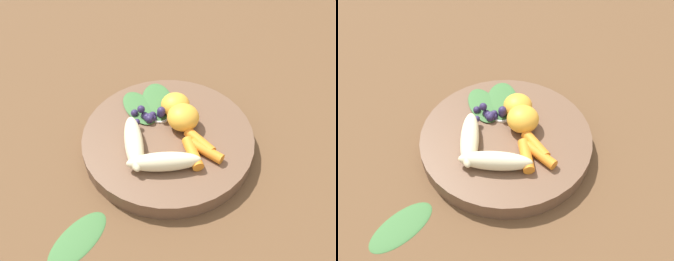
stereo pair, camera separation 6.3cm
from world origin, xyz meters
The scene contains 14 objects.
ground_plane centered at (0.00, 0.00, 0.00)m, with size 2.40×2.40×0.00m, color brown.
bowl centered at (0.00, 0.00, 0.01)m, with size 0.28×0.28×0.03m, color brown.
banana_peeled_left centered at (0.06, -0.03, 0.04)m, with size 0.11×0.03×0.03m, color beige.
banana_peeled_right centered at (0.01, -0.06, 0.04)m, with size 0.11×0.03×0.03m, color beige.
orange_segment_near centered at (-0.05, 0.03, 0.05)m, with size 0.05×0.05×0.04m, color #F4A833.
orange_segment_far centered at (-0.01, 0.03, 0.05)m, with size 0.05×0.05×0.04m, color #F4A833.
carrot_front centered at (0.06, 0.02, 0.04)m, with size 0.02×0.02×0.06m, color orange.
carrot_mid_left centered at (0.06, 0.04, 0.04)m, with size 0.02×0.02×0.06m, color orange.
carrot_mid_right centered at (0.04, 0.04, 0.04)m, with size 0.02×0.02×0.06m, color orange.
blueberry_pile centered at (-0.04, -0.02, 0.04)m, with size 0.04×0.06×0.03m.
coconut_shred_patch centered at (-0.05, 0.00, 0.03)m, with size 0.04×0.04×0.00m, color white.
kale_leaf_left centered at (-0.08, 0.01, 0.03)m, with size 0.10×0.05×0.01m, color #3D7038.
kale_leaf_right centered at (-0.07, -0.03, 0.03)m, with size 0.09×0.05×0.01m, color #3D7038.
kale_leaf_stray centered at (0.13, -0.17, 0.00)m, with size 0.10×0.05×0.01m, color #3D7038.
Camera 2 is at (0.43, -0.07, 0.50)m, focal length 41.69 mm.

